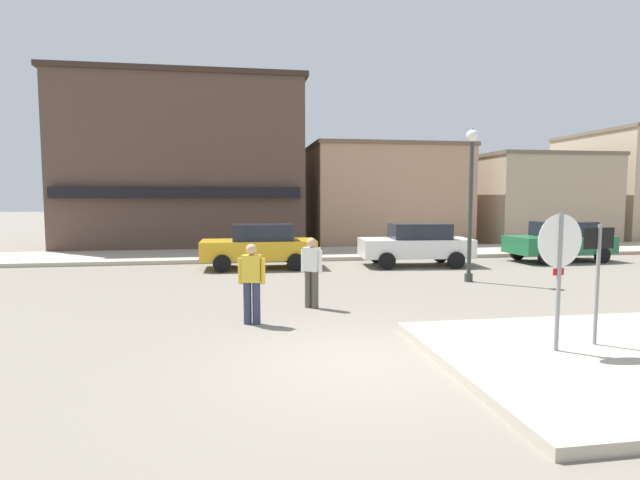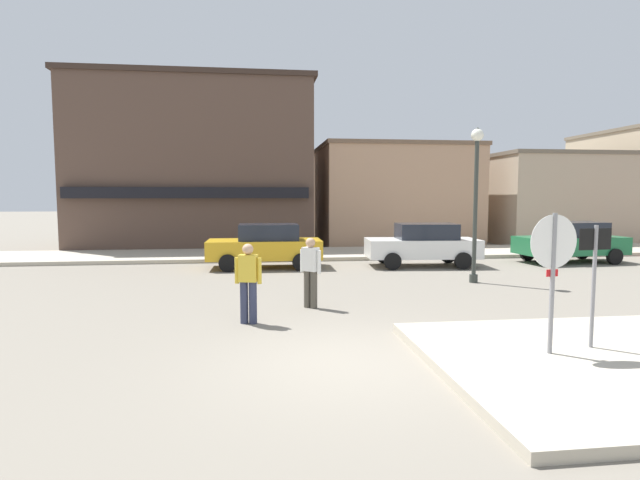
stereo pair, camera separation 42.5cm
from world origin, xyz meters
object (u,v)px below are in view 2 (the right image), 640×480
parked_car_second (423,244)px  pedestrian_crossing_far (248,281)px  one_way_sign (594,274)px  lamp_post (476,182)px  parked_car_third (571,242)px  parked_car_nearest (266,245)px  pedestrian_crossing_near (310,270)px  stop_sign (553,265)px

parked_car_second → pedestrian_crossing_far: bearing=-129.5°
one_way_sign → lamp_post: lamp_post is taller
lamp_post → parked_car_third: lamp_post is taller
parked_car_nearest → parked_car_second: (5.69, -0.32, 0.00)m
one_way_sign → pedestrian_crossing_near: 5.73m
stop_sign → parked_car_second: stop_sign is taller
stop_sign → parked_car_third: size_ratio=0.56×
parked_car_second → pedestrian_crossing_near: pedestrian_crossing_near is taller
lamp_post → parked_car_second: (-0.37, 3.50, -2.15)m
stop_sign → pedestrian_crossing_far: 5.53m
one_way_sign → pedestrian_crossing_near: (-4.07, 4.02, -0.46)m
pedestrian_crossing_near → stop_sign: bearing=-52.5°
parked_car_nearest → parked_car_third: (11.67, -0.04, 0.00)m
pedestrian_crossing_near → pedestrian_crossing_far: (-1.38, -1.25, 0.00)m
parked_car_second → stop_sign: bearing=-98.4°
pedestrian_crossing_near → pedestrian_crossing_far: bearing=-138.0°
stop_sign → pedestrian_crossing_far: stop_sign is taller
pedestrian_crossing_near → parked_car_nearest: bearing=97.9°
parked_car_second → pedestrian_crossing_near: size_ratio=2.56×
parked_car_second → parked_car_third: size_ratio=1.00×
pedestrian_crossing_far → parked_car_third: bearing=32.5°
parked_car_second → pedestrian_crossing_near: 7.85m
parked_car_nearest → parked_car_second: size_ratio=0.98×
pedestrian_crossing_near → parked_car_third: bearing=31.1°
one_way_sign → parked_car_third: 12.48m
lamp_post → pedestrian_crossing_near: bearing=-152.1°
parked_car_third → pedestrian_crossing_far: 14.41m
stop_sign → parked_car_second: (1.54, 10.44, -0.71)m
one_way_sign → parked_car_nearest: 11.68m
parked_car_third → pedestrian_crossing_near: pedestrian_crossing_near is taller
pedestrian_crossing_far → one_way_sign: bearing=-27.0°
stop_sign → pedestrian_crossing_far: bearing=147.3°
stop_sign → pedestrian_crossing_near: bearing=127.5°
pedestrian_crossing_far → parked_car_second: bearing=50.5°
lamp_post → pedestrian_crossing_far: 7.92m
parked_car_nearest → lamp_post: bearing=-32.2°
stop_sign → pedestrian_crossing_far: (-4.62, 2.97, -0.65)m
stop_sign → parked_car_third: bearing=54.9°
one_way_sign → parked_car_second: one_way_sign is taller
stop_sign → parked_car_nearest: 11.55m
one_way_sign → pedestrian_crossing_far: 6.13m
lamp_post → parked_car_second: lamp_post is taller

